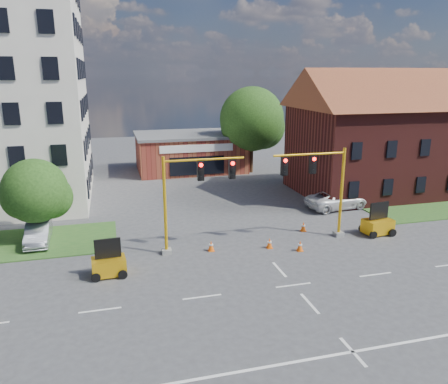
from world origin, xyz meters
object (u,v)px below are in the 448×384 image
Objects in this scene: trailer_west at (109,265)px; signal_mast_west at (191,192)px; trailer_east at (378,225)px; signal_mast_east at (320,183)px; pickup_white at (337,200)px.

signal_mast_west is at bearing 19.78° from trailer_west.
signal_mast_west is 13.57m from trailer_east.
trailer_east reaches higher than trailer_west.
trailer_east is at bearing -1.53° from signal_mast_west.
trailer_east is at bearing 2.08° from trailer_west.
signal_mast_east is at bearing 168.21° from trailer_east.
trailer_west is (-5.16, -2.26, -3.27)m from signal_mast_west.
signal_mast_west reaches higher than trailer_east.
trailer_west is 0.39× the size of pickup_white.
signal_mast_west is 8.71m from signal_mast_east.
pickup_white is at bearing 51.21° from signal_mast_east.
signal_mast_west and signal_mast_east have the same top height.
pickup_white is (13.46, 5.90, -3.17)m from signal_mast_west.
pickup_white is at bearing 23.69° from signal_mast_west.
signal_mast_east is (8.71, 0.00, 0.00)m from signal_mast_west.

